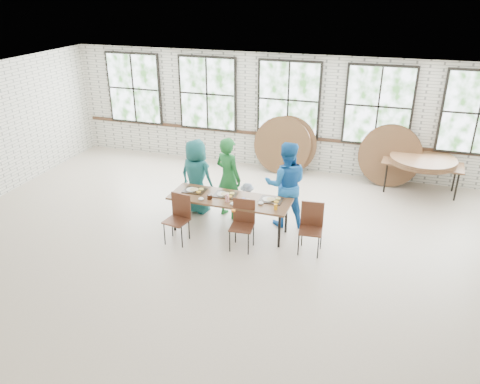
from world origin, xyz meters
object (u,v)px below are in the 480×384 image
Objects in this scene: dining_table at (230,200)px; chair_near_left at (179,214)px; chair_near_right at (243,220)px; storage_table at (422,165)px.

chair_near_left is (-0.82, -0.61, -0.13)m from dining_table.
chair_near_right is (1.24, 0.15, 0.00)m from chair_near_left.
chair_near_right is at bearing -46.86° from dining_table.
dining_table is at bearing -134.52° from storage_table.
chair_near_left is at bearing -135.29° from storage_table.
storage_table is (3.67, 3.21, -0.00)m from dining_table.
storage_table is (3.25, 3.68, 0.13)m from chair_near_right.
chair_near_right is 0.51× the size of storage_table.
dining_table is 4.88m from storage_table.
chair_near_left is at bearing -141.99° from dining_table.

